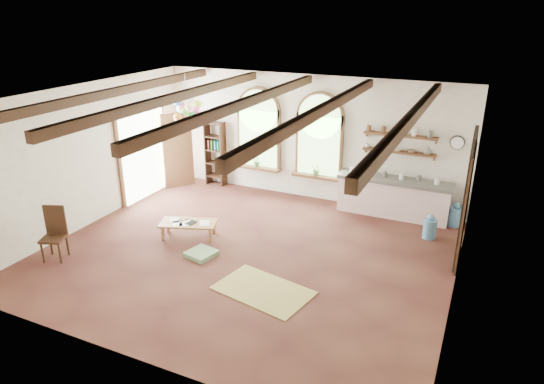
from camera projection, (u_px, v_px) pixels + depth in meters
The scene contains 27 objects.
floor at pixel (247, 253), 9.98m from camera, with size 8.00×8.00×0.00m, color brown.
ceiling_beams at pixel (244, 103), 8.85m from camera, with size 6.20×6.80×0.18m, color black, non-canonical shape.
window_left at pixel (259, 132), 12.83m from camera, with size 1.30×0.28×2.20m.
window_right at pixel (319, 139), 12.17m from camera, with size 1.30×0.28×2.20m.
left_doorway at pixel (144, 154), 12.62m from camera, with size 0.10×1.90×2.50m, color brown.
right_doorway at pixel (464, 210), 9.31m from camera, with size 0.10×1.30×2.40m, color black.
kitchen_counter at pixel (393, 197), 11.62m from camera, with size 2.68×0.62×0.94m.
wall_shelf_lower at pixel (399, 152), 11.38m from camera, with size 1.70×0.24×0.04m, color brown.
wall_shelf_upper at pixel (400, 135), 11.24m from camera, with size 1.70×0.24×0.04m, color brown.
wall_clock at pixel (457, 143), 10.83m from camera, with size 0.32×0.32×0.04m, color black.
bookshelf at pixel (215, 154), 13.51m from camera, with size 0.53×0.32×1.80m.
coffee_table at pixel (188, 224), 10.59m from camera, with size 1.34×0.94×0.35m.
side_chair at pixel (55, 244), 9.68m from camera, with size 0.56×0.56×1.08m.
floor_mat at pixel (263, 290), 8.68m from camera, with size 1.68×1.04×0.02m, color tan.
floor_cushion at pixel (201, 254), 9.87m from camera, with size 0.53×0.53×0.09m, color #6D9264.
water_jug_a at pixel (456, 216), 11.13m from camera, with size 0.30×0.30×0.59m.
water_jug_b at pixel (430, 228), 10.55m from camera, with size 0.29×0.29×0.56m.
balloon_cluster at pixel (187, 109), 12.20m from camera, with size 0.70×0.76×1.14m.
table_book at pixel (181, 218), 10.76m from camera, with size 0.15×0.22×0.02m, color olive.
tablet at pixel (191, 223), 10.53m from camera, with size 0.16×0.24×0.01m, color black.
potted_plant_left at pixel (257, 161), 13.03m from camera, with size 0.27×0.23×0.30m, color #598C4C.
potted_plant_right at pixel (317, 170), 12.36m from camera, with size 0.27×0.23×0.30m, color #598C4C.
shelf_cup_a at pixel (368, 145), 11.65m from camera, with size 0.12×0.10×0.10m, color white.
shelf_cup_b at pixel (382, 147), 11.51m from camera, with size 0.10×0.10×0.09m, color beige.
shelf_bowl_a at pixel (397, 150), 11.38m from camera, with size 0.22×0.22×0.05m, color beige.
shelf_bowl_b at pixel (412, 151), 11.25m from camera, with size 0.20×0.20×0.06m, color #8C664C.
shelf_vase at pixel (428, 150), 11.09m from camera, with size 0.18×0.18×0.19m, color slate.
Camera 1 is at (4.17, -7.82, 4.79)m, focal length 32.00 mm.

